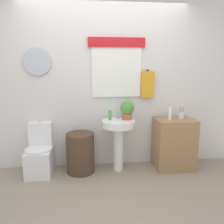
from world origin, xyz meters
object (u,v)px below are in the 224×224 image
(pedestal_sink, at_px, (118,133))
(laundry_hamper, at_px, (80,153))
(wooden_cabinet, at_px, (174,144))
(soap_bottle, at_px, (110,115))
(toothbrush_cup, at_px, (181,115))
(lotion_bottle, at_px, (170,114))
(potted_plant, at_px, (127,109))
(toilet, at_px, (40,154))

(pedestal_sink, bearing_deg, laundry_hamper, 180.00)
(wooden_cabinet, bearing_deg, soap_bottle, 177.13)
(toothbrush_cup, bearing_deg, pedestal_sink, -178.83)
(lotion_bottle, bearing_deg, laundry_hamper, 178.30)
(laundry_hamper, relative_size, toothbrush_cup, 3.24)
(laundry_hamper, height_order, potted_plant, potted_plant)
(wooden_cabinet, height_order, toothbrush_cup, toothbrush_cup)
(toilet, distance_m, soap_bottle, 1.19)
(toilet, height_order, lotion_bottle, lotion_bottle)
(pedestal_sink, xyz_separation_m, soap_bottle, (-0.12, 0.05, 0.27))
(laundry_hamper, xyz_separation_m, pedestal_sink, (0.57, 0.00, 0.28))
(toilet, height_order, potted_plant, potted_plant)
(pedestal_sink, bearing_deg, toothbrush_cup, 1.17)
(wooden_cabinet, height_order, lotion_bottle, lotion_bottle)
(toilet, relative_size, pedestal_sink, 0.97)
(laundry_hamper, height_order, wooden_cabinet, wooden_cabinet)
(pedestal_sink, relative_size, wooden_cabinet, 1.00)
(wooden_cabinet, relative_size, lotion_bottle, 4.09)
(pedestal_sink, bearing_deg, potted_plant, 23.20)
(soap_bottle, xyz_separation_m, toothbrush_cup, (1.10, -0.03, -0.02))
(toilet, relative_size, laundry_hamper, 1.27)
(toilet, distance_m, potted_plant, 1.46)
(pedestal_sink, height_order, lotion_bottle, lotion_bottle)
(toilet, bearing_deg, wooden_cabinet, -1.04)
(laundry_hamper, bearing_deg, toothbrush_cup, 0.74)
(laundry_hamper, height_order, toothbrush_cup, toothbrush_cup)
(lotion_bottle, distance_m, toothbrush_cup, 0.22)
(potted_plant, bearing_deg, toothbrush_cup, -2.72)
(toilet, xyz_separation_m, laundry_hamper, (0.59, -0.04, 0.01))
(toilet, distance_m, lotion_bottle, 2.03)
(toilet, bearing_deg, toothbrush_cup, -0.45)
(laundry_hamper, height_order, pedestal_sink, pedestal_sink)
(toilet, relative_size, toothbrush_cup, 4.12)
(wooden_cabinet, height_order, soap_bottle, soap_bottle)
(soap_bottle, bearing_deg, potted_plant, 2.20)
(toothbrush_cup, bearing_deg, potted_plant, 177.28)
(pedestal_sink, relative_size, potted_plant, 2.77)
(pedestal_sink, relative_size, lotion_bottle, 4.10)
(pedestal_sink, distance_m, soap_bottle, 0.30)
(potted_plant, height_order, toothbrush_cup, potted_plant)
(laundry_hamper, bearing_deg, pedestal_sink, 0.00)
(lotion_bottle, bearing_deg, potted_plant, 171.04)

